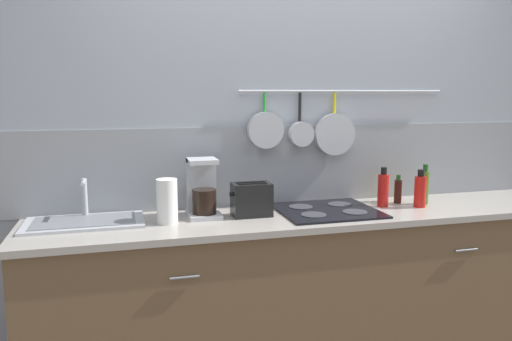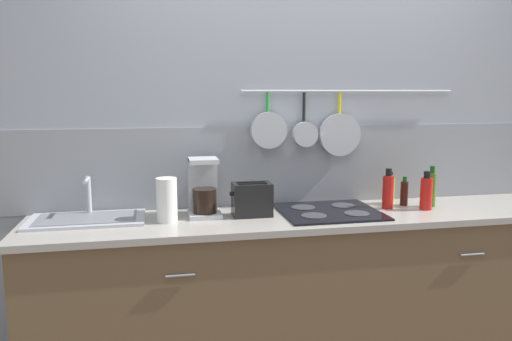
{
  "view_description": "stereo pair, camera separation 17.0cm",
  "coord_description": "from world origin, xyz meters",
  "px_view_note": "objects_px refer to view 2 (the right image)",
  "views": [
    {
      "loc": [
        -1.04,
        -2.52,
        1.58
      ],
      "look_at": [
        -0.35,
        0.0,
        1.17
      ],
      "focal_mm": 35.0,
      "sensor_mm": 36.0,
      "label": 1
    },
    {
      "loc": [
        -0.88,
        -2.56,
        1.58
      ],
      "look_at": [
        -0.35,
        0.0,
        1.17
      ],
      "focal_mm": 35.0,
      "sensor_mm": 36.0,
      "label": 2
    }
  ],
  "objects_px": {
    "bottle_vinegar": "(390,189)",
    "bottle_dish_soap": "(432,189)",
    "coffee_maker": "(204,191)",
    "bottle_cooking_wine": "(404,193)",
    "bottle_sesame_oil": "(426,193)",
    "paper_towel_roll": "(167,200)",
    "bottle_hot_sauce": "(388,191)",
    "toaster": "(252,199)"
  },
  "relations": [
    {
      "from": "bottle_hot_sauce",
      "to": "toaster",
      "type": "bearing_deg",
      "value": -179.03
    },
    {
      "from": "toaster",
      "to": "bottle_cooking_wine",
      "type": "bearing_deg",
      "value": 4.4
    },
    {
      "from": "paper_towel_roll",
      "to": "bottle_cooking_wine",
      "type": "xyz_separation_m",
      "value": [
        1.39,
        0.1,
        -0.04
      ]
    },
    {
      "from": "bottle_hot_sauce",
      "to": "bottle_vinegar",
      "type": "bearing_deg",
      "value": 59.3
    },
    {
      "from": "coffee_maker",
      "to": "bottle_sesame_oil",
      "type": "xyz_separation_m",
      "value": [
        1.26,
        -0.13,
        -0.03
      ]
    },
    {
      "from": "bottle_vinegar",
      "to": "bottle_sesame_oil",
      "type": "relative_size",
      "value": 0.87
    },
    {
      "from": "toaster",
      "to": "coffee_maker",
      "type": "bearing_deg",
      "value": 162.27
    },
    {
      "from": "bottle_hot_sauce",
      "to": "bottle_dish_soap",
      "type": "relative_size",
      "value": 0.97
    },
    {
      "from": "coffee_maker",
      "to": "bottle_hot_sauce",
      "type": "relative_size",
      "value": 1.34
    },
    {
      "from": "bottle_vinegar",
      "to": "bottle_dish_soap",
      "type": "relative_size",
      "value": 0.8
    },
    {
      "from": "bottle_vinegar",
      "to": "bottle_dish_soap",
      "type": "height_order",
      "value": "bottle_dish_soap"
    },
    {
      "from": "coffee_maker",
      "to": "bottle_dish_soap",
      "type": "distance_m",
      "value": 1.33
    },
    {
      "from": "toaster",
      "to": "bottle_dish_soap",
      "type": "bearing_deg",
      "value": 0.56
    },
    {
      "from": "bottle_hot_sauce",
      "to": "bottle_sesame_oil",
      "type": "distance_m",
      "value": 0.21
    },
    {
      "from": "bottle_vinegar",
      "to": "bottle_dish_soap",
      "type": "xyz_separation_m",
      "value": [
        0.2,
        -0.12,
        0.02
      ]
    },
    {
      "from": "coffee_maker",
      "to": "bottle_sesame_oil",
      "type": "height_order",
      "value": "coffee_maker"
    },
    {
      "from": "bottle_cooking_wine",
      "to": "bottle_dish_soap",
      "type": "height_order",
      "value": "bottle_dish_soap"
    },
    {
      "from": "bottle_vinegar",
      "to": "bottle_cooking_wine",
      "type": "height_order",
      "value": "bottle_vinegar"
    },
    {
      "from": "bottle_vinegar",
      "to": "bottle_sesame_oil",
      "type": "xyz_separation_m",
      "value": [
        0.13,
        -0.19,
        0.01
      ]
    },
    {
      "from": "bottle_sesame_oil",
      "to": "coffee_maker",
      "type": "bearing_deg",
      "value": 173.9
    },
    {
      "from": "bottle_hot_sauce",
      "to": "bottle_vinegar",
      "type": "xyz_separation_m",
      "value": [
        0.07,
        0.12,
        -0.02
      ]
    },
    {
      "from": "bottle_sesame_oil",
      "to": "bottle_dish_soap",
      "type": "relative_size",
      "value": 0.92
    },
    {
      "from": "coffee_maker",
      "to": "bottle_dish_soap",
      "type": "height_order",
      "value": "coffee_maker"
    },
    {
      "from": "coffee_maker",
      "to": "bottle_vinegar",
      "type": "height_order",
      "value": "coffee_maker"
    },
    {
      "from": "coffee_maker",
      "to": "bottle_cooking_wine",
      "type": "xyz_separation_m",
      "value": [
        1.19,
        -0.01,
        -0.05
      ]
    },
    {
      "from": "bottle_sesame_oil",
      "to": "bottle_dish_soap",
      "type": "distance_m",
      "value": 0.1
    },
    {
      "from": "bottle_vinegar",
      "to": "toaster",
      "type": "bearing_deg",
      "value": -171.28
    },
    {
      "from": "toaster",
      "to": "bottle_sesame_oil",
      "type": "relative_size",
      "value": 1.02
    },
    {
      "from": "coffee_maker",
      "to": "bottle_cooking_wine",
      "type": "distance_m",
      "value": 1.19
    },
    {
      "from": "bottle_sesame_oil",
      "to": "bottle_dish_soap",
      "type": "xyz_separation_m",
      "value": [
        0.07,
        0.06,
        0.01
      ]
    },
    {
      "from": "bottle_cooking_wine",
      "to": "bottle_sesame_oil",
      "type": "relative_size",
      "value": 0.78
    },
    {
      "from": "coffee_maker",
      "to": "bottle_sesame_oil",
      "type": "bearing_deg",
      "value": -6.1
    },
    {
      "from": "bottle_vinegar",
      "to": "bottle_sesame_oil",
      "type": "distance_m",
      "value": 0.23
    },
    {
      "from": "bottle_dish_soap",
      "to": "bottle_hot_sauce",
      "type": "bearing_deg",
      "value": 179.37
    },
    {
      "from": "toaster",
      "to": "bottle_vinegar",
      "type": "relative_size",
      "value": 1.17
    },
    {
      "from": "bottle_hot_sauce",
      "to": "bottle_sesame_oil",
      "type": "height_order",
      "value": "bottle_hot_sauce"
    },
    {
      "from": "coffee_maker",
      "to": "bottle_dish_soap",
      "type": "bearing_deg",
      "value": -3.03
    },
    {
      "from": "bottle_hot_sauce",
      "to": "bottle_cooking_wine",
      "type": "height_order",
      "value": "bottle_hot_sauce"
    },
    {
      "from": "paper_towel_roll",
      "to": "bottle_dish_soap",
      "type": "bearing_deg",
      "value": 1.61
    },
    {
      "from": "paper_towel_roll",
      "to": "toaster",
      "type": "relative_size",
      "value": 1.01
    },
    {
      "from": "bottle_hot_sauce",
      "to": "bottle_dish_soap",
      "type": "bearing_deg",
      "value": -0.63
    },
    {
      "from": "bottle_sesame_oil",
      "to": "bottle_hot_sauce",
      "type": "bearing_deg",
      "value": 161.69
    }
  ]
}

